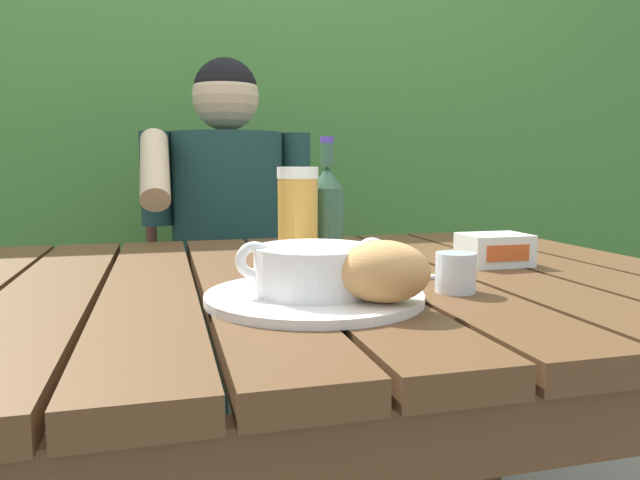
# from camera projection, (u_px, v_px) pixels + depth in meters

# --- Properties ---
(dining_table) EXTENTS (1.29, 1.00, 0.72)m
(dining_table) POSITION_uv_depth(u_px,v_px,m) (325.00, 321.00, 1.02)
(dining_table) COLOR #51341D
(dining_table) RESTS_ON ground_plane
(hedge_backdrop) EXTENTS (3.86, 0.90, 3.05)m
(hedge_backdrop) POSITION_uv_depth(u_px,v_px,m) (249.00, 95.00, 2.53)
(hedge_backdrop) COLOR #437834
(hedge_backdrop) RESTS_ON ground_plane
(chair_near_diner) EXTENTS (0.48, 0.45, 0.95)m
(chair_near_diner) POSITION_uv_depth(u_px,v_px,m) (225.00, 298.00, 1.92)
(chair_near_diner) COLOR #512D20
(chair_near_diner) RESTS_ON ground_plane
(person_eating) EXTENTS (0.48, 0.47, 1.21)m
(person_eating) POSITION_uv_depth(u_px,v_px,m) (229.00, 233.00, 1.70)
(person_eating) COLOR #1D3F3A
(person_eating) RESTS_ON ground_plane
(serving_plate) EXTENTS (0.30, 0.30, 0.01)m
(serving_plate) POSITION_uv_depth(u_px,v_px,m) (314.00, 297.00, 0.81)
(serving_plate) COLOR white
(serving_plate) RESTS_ON dining_table
(soup_bowl) EXTENTS (0.21, 0.16, 0.07)m
(soup_bowl) POSITION_uv_depth(u_px,v_px,m) (314.00, 268.00, 0.80)
(soup_bowl) COLOR white
(soup_bowl) RESTS_ON serving_plate
(bread_roll) EXTENTS (0.14, 0.13, 0.08)m
(bread_roll) POSITION_uv_depth(u_px,v_px,m) (383.00, 272.00, 0.74)
(bread_roll) COLOR tan
(bread_roll) RESTS_ON serving_plate
(beer_glass) EXTENTS (0.07, 0.07, 0.18)m
(beer_glass) POSITION_uv_depth(u_px,v_px,m) (298.00, 218.00, 1.04)
(beer_glass) COLOR gold
(beer_glass) RESTS_ON dining_table
(beer_bottle) EXTENTS (0.06, 0.06, 0.23)m
(beer_bottle) POSITION_uv_depth(u_px,v_px,m) (327.00, 213.00, 1.09)
(beer_bottle) COLOR #32573D
(beer_bottle) RESTS_ON dining_table
(water_glass_small) EXTENTS (0.06, 0.06, 0.06)m
(water_glass_small) POSITION_uv_depth(u_px,v_px,m) (456.00, 272.00, 0.86)
(water_glass_small) COLOR silver
(water_glass_small) RESTS_ON dining_table
(butter_tub) EXTENTS (0.12, 0.09, 0.06)m
(butter_tub) POSITION_uv_depth(u_px,v_px,m) (494.00, 250.00, 1.09)
(butter_tub) COLOR white
(butter_tub) RESTS_ON dining_table
(table_knife) EXTENTS (0.15, 0.04, 0.01)m
(table_knife) POSITION_uv_depth(u_px,v_px,m) (397.00, 279.00, 0.94)
(table_knife) COLOR silver
(table_knife) RESTS_ON dining_table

